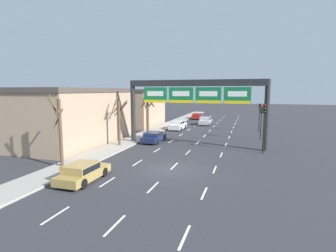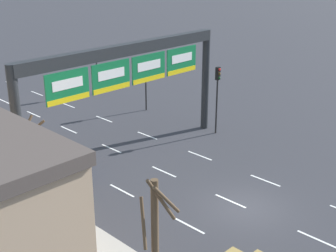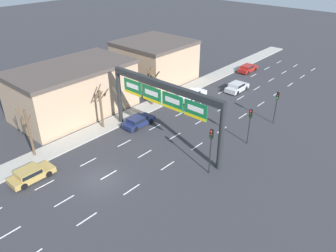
{
  "view_description": "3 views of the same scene",
  "coord_description": "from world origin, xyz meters",
  "px_view_note": "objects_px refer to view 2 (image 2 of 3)",
  "views": [
    {
      "loc": [
        5.7,
        -19.1,
        6.17
      ],
      "look_at": [
        -1.85,
        5.18,
        2.71
      ],
      "focal_mm": 28.0,
      "sensor_mm": 36.0,
      "label": 1
    },
    {
      "loc": [
        -17.89,
        -11.95,
        12.52
      ],
      "look_at": [
        -0.84,
        4.83,
        3.49
      ],
      "focal_mm": 50.0,
      "sensor_mm": 36.0,
      "label": 2
    },
    {
      "loc": [
        21.5,
        -14.44,
        19.66
      ],
      "look_at": [
        1.65,
        7.92,
        3.25
      ],
      "focal_mm": 35.0,
      "sensor_mm": 36.0,
      "label": 3
    }
  ],
  "objects_px": {
    "sign_gantry": "(127,71)",
    "traffic_light_mid_block": "(146,74)",
    "car_navy": "(53,168)",
    "traffic_light_near_gantry": "(96,62)",
    "tree_bare_second": "(155,242)",
    "tree_bare_third": "(33,164)",
    "traffic_light_far_end": "(218,87)"
  },
  "relations": [
    {
      "from": "sign_gantry",
      "to": "traffic_light_mid_block",
      "type": "height_order",
      "value": "sign_gantry"
    },
    {
      "from": "car_navy",
      "to": "traffic_light_mid_block",
      "type": "distance_m",
      "value": 13.61
    },
    {
      "from": "traffic_light_near_gantry",
      "to": "tree_bare_second",
      "type": "xyz_separation_m",
      "value": [
        -15.73,
        -23.94,
        0.09
      ]
    },
    {
      "from": "tree_bare_second",
      "to": "traffic_light_near_gantry",
      "type": "bearing_deg",
      "value": 56.7
    },
    {
      "from": "car_navy",
      "to": "tree_bare_third",
      "type": "bearing_deg",
      "value": -132.62
    },
    {
      "from": "tree_bare_third",
      "to": "car_navy",
      "type": "bearing_deg",
      "value": 47.38
    },
    {
      "from": "traffic_light_near_gantry",
      "to": "traffic_light_far_end",
      "type": "relative_size",
      "value": 0.87
    },
    {
      "from": "traffic_light_near_gantry",
      "to": "tree_bare_second",
      "type": "height_order",
      "value": "tree_bare_second"
    },
    {
      "from": "car_navy",
      "to": "traffic_light_far_end",
      "type": "relative_size",
      "value": 0.85
    },
    {
      "from": "traffic_light_far_end",
      "to": "tree_bare_third",
      "type": "relative_size",
      "value": 0.92
    },
    {
      "from": "tree_bare_second",
      "to": "car_navy",
      "type": "bearing_deg",
      "value": 74.29
    },
    {
      "from": "traffic_light_near_gantry",
      "to": "traffic_light_far_end",
      "type": "xyz_separation_m",
      "value": [
        -0.03,
        -14.0,
        0.44
      ]
    },
    {
      "from": "sign_gantry",
      "to": "car_navy",
      "type": "xyz_separation_m",
      "value": [
        -5.14,
        0.86,
        -4.98
      ]
    },
    {
      "from": "tree_bare_second",
      "to": "tree_bare_third",
      "type": "relative_size",
      "value": 1.07
    },
    {
      "from": "car_navy",
      "to": "traffic_light_mid_block",
      "type": "xyz_separation_m",
      "value": [
        12.31,
        5.29,
        2.39
      ]
    },
    {
      "from": "sign_gantry",
      "to": "traffic_light_mid_block",
      "type": "relative_size",
      "value": 3.59
    },
    {
      "from": "traffic_light_mid_block",
      "to": "traffic_light_far_end",
      "type": "bearing_deg",
      "value": -90.15
    },
    {
      "from": "traffic_light_near_gantry",
      "to": "traffic_light_mid_block",
      "type": "xyz_separation_m",
      "value": [
        -0.01,
        -6.57,
        0.02
      ]
    },
    {
      "from": "traffic_light_mid_block",
      "to": "traffic_light_far_end",
      "type": "distance_m",
      "value": 7.45
    },
    {
      "from": "traffic_light_far_end",
      "to": "traffic_light_near_gantry",
      "type": "bearing_deg",
      "value": 89.86
    },
    {
      "from": "sign_gantry",
      "to": "traffic_light_far_end",
      "type": "bearing_deg",
      "value": -10.18
    },
    {
      "from": "traffic_light_mid_block",
      "to": "traffic_light_far_end",
      "type": "height_order",
      "value": "traffic_light_far_end"
    },
    {
      "from": "sign_gantry",
      "to": "car_navy",
      "type": "height_order",
      "value": "sign_gantry"
    },
    {
      "from": "traffic_light_near_gantry",
      "to": "car_navy",
      "type": "bearing_deg",
      "value": -136.12
    },
    {
      "from": "sign_gantry",
      "to": "traffic_light_mid_block",
      "type": "bearing_deg",
      "value": 40.6
    },
    {
      "from": "traffic_light_near_gantry",
      "to": "traffic_light_far_end",
      "type": "bearing_deg",
      "value": -90.14
    },
    {
      "from": "car_navy",
      "to": "traffic_light_near_gantry",
      "type": "distance_m",
      "value": 17.27
    },
    {
      "from": "car_navy",
      "to": "tree_bare_second",
      "type": "height_order",
      "value": "tree_bare_second"
    },
    {
      "from": "traffic_light_near_gantry",
      "to": "sign_gantry",
      "type": "bearing_deg",
      "value": -119.48
    },
    {
      "from": "traffic_light_far_end",
      "to": "tree_bare_second",
      "type": "bearing_deg",
      "value": -147.65
    },
    {
      "from": "tree_bare_second",
      "to": "traffic_light_far_end",
      "type": "bearing_deg",
      "value": 32.35
    },
    {
      "from": "traffic_light_mid_block",
      "to": "traffic_light_far_end",
      "type": "relative_size",
      "value": 0.87
    }
  ]
}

